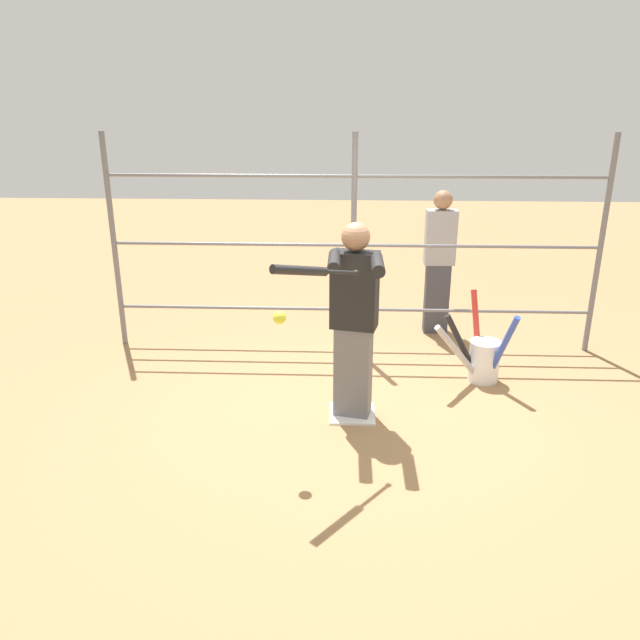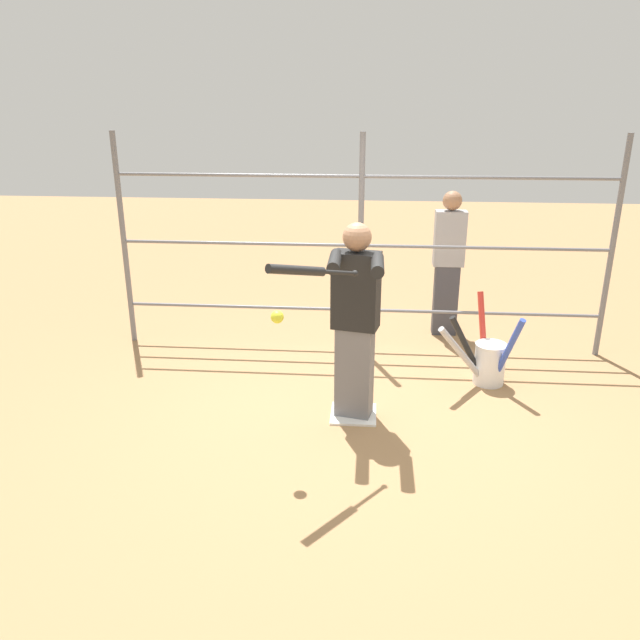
{
  "view_description": "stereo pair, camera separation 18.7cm",
  "coord_description": "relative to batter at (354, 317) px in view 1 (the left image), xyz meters",
  "views": [
    {
      "loc": [
        0.07,
        4.94,
        2.68
      ],
      "look_at": [
        0.28,
        0.29,
        0.99
      ],
      "focal_mm": 35.0,
      "sensor_mm": 36.0,
      "label": 1
    },
    {
      "loc": [
        -0.11,
        4.93,
        2.68
      ],
      "look_at": [
        0.28,
        0.29,
        0.99
      ],
      "focal_mm": 35.0,
      "sensor_mm": 36.0,
      "label": 2
    }
  ],
  "objects": [
    {
      "name": "bystander_behind_fence",
      "position": [
        -1.0,
        -2.14,
        -0.06
      ],
      "size": [
        0.35,
        0.22,
        1.68
      ],
      "color": "#3F3F47",
      "rests_on": "ground"
    },
    {
      "name": "bat_bucket",
      "position": [
        -1.27,
        -0.78,
        -0.68
      ],
      "size": [
        0.8,
        0.7,
        0.85
      ],
      "color": "white",
      "rests_on": "ground"
    },
    {
      "name": "baseball_bat_swinging",
      "position": [
        0.34,
        0.8,
        0.61
      ],
      "size": [
        0.6,
        0.64,
        0.24
      ],
      "color": "black"
    },
    {
      "name": "batter",
      "position": [
        0.0,
        0.0,
        0.0
      ],
      "size": [
        0.43,
        0.64,
        1.72
      ],
      "color": "slate",
      "rests_on": "ground"
    },
    {
      "name": "softball_in_flight",
      "position": [
        0.55,
        0.7,
        0.23
      ],
      "size": [
        0.1,
        0.1,
        0.1
      ],
      "color": "yellow"
    },
    {
      "name": "ground_plane",
      "position": [
        0.0,
        -0.02,
        -0.93
      ],
      "size": [
        24.0,
        24.0,
        0.0
      ],
      "primitive_type": "plane",
      "color": "#9E754C"
    },
    {
      "name": "home_plate",
      "position": [
        0.0,
        -0.02,
        -0.92
      ],
      "size": [
        0.4,
        0.4,
        0.02
      ],
      "color": "white",
      "rests_on": "ground"
    },
    {
      "name": "fence_backstop",
      "position": [
        0.0,
        -1.62,
        0.24
      ],
      "size": [
        5.25,
        0.06,
        2.33
      ],
      "color": "slate",
      "rests_on": "ground"
    }
  ]
}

